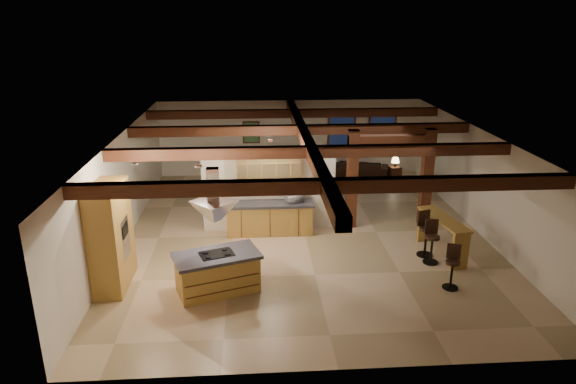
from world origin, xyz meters
name	(u,v)px	position (x,y,z in m)	size (l,w,h in m)	color
ground	(305,234)	(0.00, 0.00, 0.00)	(12.00, 12.00, 0.00)	tan
room_walls	(306,174)	(0.00, 0.00, 1.78)	(12.00, 12.00, 12.00)	beige
ceiling_beams	(306,140)	(0.00, 0.00, 2.76)	(10.00, 12.00, 0.28)	#3A150E
timber_posts	(390,168)	(2.50, 0.50, 1.76)	(2.50, 0.30, 2.90)	#3A150E
partition_wall	(269,193)	(-1.00, 0.50, 1.10)	(3.80, 0.18, 2.20)	beige
pantry_cabinet	(111,237)	(-4.67, -2.60, 1.20)	(0.67, 1.60, 2.40)	olive
back_counter	(270,218)	(-1.00, 0.11, 0.48)	(2.50, 0.66, 0.94)	olive
upper_display_cabinet	(269,170)	(-1.00, 0.31, 1.85)	(1.80, 0.36, 0.95)	olive
range_hood	(215,218)	(-2.28, -3.08, 1.78)	(1.10, 1.10, 1.40)	silver
back_windows	(362,136)	(2.80, 5.93, 1.50)	(2.70, 0.07, 1.70)	#3A150E
framed_art	(251,132)	(-1.50, 5.94, 1.70)	(0.65, 0.05, 0.85)	#3A150E
recessed_cans	(205,156)	(-2.53, -1.93, 2.87)	(3.16, 2.46, 0.03)	silver
kitchen_island	(217,272)	(-2.28, -3.08, 0.47)	(2.09, 1.55, 0.93)	olive
dining_table	(292,195)	(-0.17, 2.46, 0.33)	(1.89, 1.05, 0.67)	#381D0E
sofa	(360,168)	(2.71, 5.50, 0.31)	(2.13, 0.83, 0.62)	black
microwave	(295,198)	(-0.29, 0.11, 1.07)	(0.46, 0.31, 0.26)	#ACADB1
bar_counter	(443,230)	(3.41, -1.56, 0.68)	(0.81, 1.98, 1.01)	olive
side_table	(395,173)	(3.93, 4.94, 0.25)	(0.41, 0.41, 0.51)	#3A150E
table_lamp	(395,160)	(3.93, 4.94, 0.76)	(0.30, 0.30, 0.36)	black
bar_stool_a	(452,267)	(3.03, -3.28, 0.53)	(0.39, 0.40, 1.04)	black
bar_stool_b	(432,242)	(2.99, -1.99, 0.57)	(0.39, 0.39, 1.11)	black
bar_stool_c	(425,233)	(2.96, -1.56, 0.60)	(0.43, 0.45, 1.19)	black
dining_chairs	(292,189)	(-0.17, 2.46, 0.55)	(2.17, 2.17, 1.07)	#3A150E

